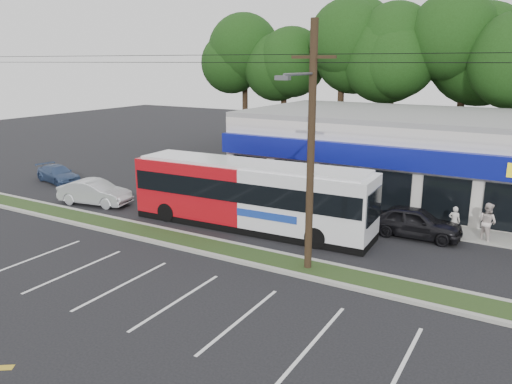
{
  "coord_description": "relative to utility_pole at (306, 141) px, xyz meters",
  "views": [
    {
      "loc": [
        10.91,
        -16.81,
        8.43
      ],
      "look_at": [
        -1.84,
        5.0,
        1.81
      ],
      "focal_mm": 35.0,
      "sensor_mm": 36.0,
      "label": 1
    }
  ],
  "objects": [
    {
      "name": "tree_line",
      "position": [
        1.17,
        25.07,
        3.0
      ],
      "size": [
        46.76,
        6.76,
        11.83
      ],
      "color": "black",
      "rests_on": "ground"
    },
    {
      "name": "curb_north",
      "position": [
        -2.83,
        0.92,
        -5.34
      ],
      "size": [
        40.0,
        0.25,
        0.14
      ],
      "primitive_type": "cube",
      "color": "#9E9E93",
      "rests_on": "ground"
    },
    {
      "name": "car_blue",
      "position": [
        -21.88,
        5.28,
        -4.81
      ],
      "size": [
        4.42,
        2.54,
        1.21
      ],
      "primitive_type": "imported",
      "rotation": [
        0.0,
        0.0,
        1.36
      ],
      "color": "navy",
      "rests_on": "ground"
    },
    {
      "name": "metrobus",
      "position": [
        -4.73,
        3.57,
        -3.57
      ],
      "size": [
        13.01,
        3.27,
        3.47
      ],
      "rotation": [
        0.0,
        0.0,
        0.04
      ],
      "color": "#AE0D15",
      "rests_on": "ground"
    },
    {
      "name": "ground",
      "position": [
        -2.83,
        -0.93,
        -5.41
      ],
      "size": [
        120.0,
        120.0,
        0.0
      ],
      "primitive_type": "plane",
      "color": "black",
      "rests_on": "ground"
    },
    {
      "name": "car_silver",
      "position": [
        -15.13,
        2.57,
        -4.67
      ],
      "size": [
        4.72,
        2.34,
        1.49
      ],
      "primitive_type": "imported",
      "rotation": [
        0.0,
        0.0,
        1.75
      ],
      "color": "#AFB3B8",
      "rests_on": "ground"
    },
    {
      "name": "utility_pole",
      "position": [
        0.0,
        0.0,
        0.0
      ],
      "size": [
        50.0,
        2.77,
        10.0
      ],
      "color": "black",
      "rests_on": "ground"
    },
    {
      "name": "strip_mall",
      "position": [
        2.67,
        14.99,
        -2.76
      ],
      "size": [
        25.0,
        12.55,
        5.3
      ],
      "color": "silver",
      "rests_on": "ground"
    },
    {
      "name": "curb_south",
      "position": [
        -2.83,
        -0.78,
        -5.34
      ],
      "size": [
        40.0,
        0.25,
        0.14
      ],
      "primitive_type": "cube",
      "color": "#9E9E93",
      "rests_on": "ground"
    },
    {
      "name": "pedestrian_b",
      "position": [
        6.17,
        7.57,
        -4.45
      ],
      "size": [
        1.18,
        1.12,
        1.92
      ],
      "primitive_type": "imported",
      "rotation": [
        0.0,
        0.0,
        2.55
      ],
      "color": "silver",
      "rests_on": "ground"
    },
    {
      "name": "pedestrian_a",
      "position": [
        4.69,
        7.57,
        -4.65
      ],
      "size": [
        0.56,
        0.37,
        1.53
      ],
      "primitive_type": "imported",
      "rotation": [
        0.0,
        0.0,
        3.16
      ],
      "color": "beige",
      "rests_on": "ground"
    },
    {
      "name": "grass_strip",
      "position": [
        -2.83,
        0.07,
        -5.35
      ],
      "size": [
        40.0,
        1.6,
        0.12
      ],
      "primitive_type": "cube",
      "color": "#1F3716",
      "rests_on": "ground"
    },
    {
      "name": "sidewalk",
      "position": [
        2.17,
        8.07,
        -5.36
      ],
      "size": [
        32.0,
        2.2,
        0.1
      ],
      "primitive_type": "cube",
      "color": "#9E9E93",
      "rests_on": "ground"
    },
    {
      "name": "car_dark",
      "position": [
        3.04,
        6.44,
        -4.65
      ],
      "size": [
        4.52,
        1.93,
        1.52
      ],
      "primitive_type": "imported",
      "rotation": [
        0.0,
        0.0,
        1.6
      ],
      "color": "black",
      "rests_on": "ground"
    }
  ]
}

